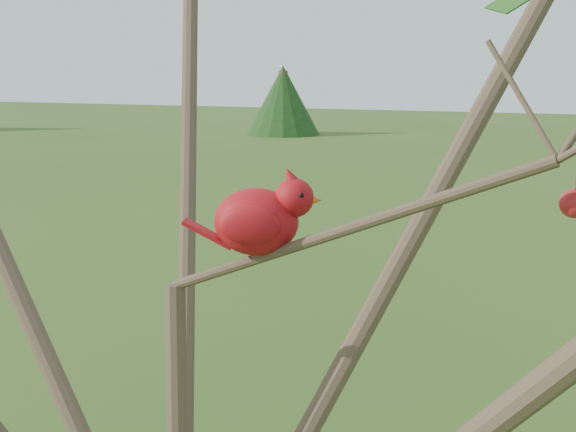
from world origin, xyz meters
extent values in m
sphere|color=#A6171C|center=(0.57, 0.11, 2.14)|extent=(0.04, 0.04, 0.04)
ellipsoid|color=#B40F1C|center=(0.11, 0.09, 2.08)|extent=(0.16, 0.14, 0.11)
sphere|color=#B40F1C|center=(0.17, 0.11, 2.12)|extent=(0.08, 0.08, 0.06)
cone|color=#B40F1C|center=(0.16, 0.10, 2.15)|extent=(0.05, 0.05, 0.05)
cone|color=#D85914|center=(0.20, 0.12, 2.11)|extent=(0.03, 0.03, 0.02)
ellipsoid|color=black|center=(0.19, 0.11, 2.11)|extent=(0.03, 0.04, 0.03)
cube|color=#B40F1C|center=(0.04, 0.06, 2.06)|extent=(0.09, 0.05, 0.05)
ellipsoid|color=#B40F1C|center=(0.09, 0.12, 2.08)|extent=(0.10, 0.06, 0.06)
ellipsoid|color=#B40F1C|center=(0.12, 0.05, 2.08)|extent=(0.10, 0.06, 0.06)
cylinder|color=#3F3122|center=(-9.66, 23.10, 1.13)|extent=(0.34, 0.34, 2.26)
cone|color=#123412|center=(-9.66, 23.10, 1.23)|extent=(2.64, 2.64, 2.45)
camera|label=1|loc=(0.59, -0.92, 2.31)|focal=45.00mm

